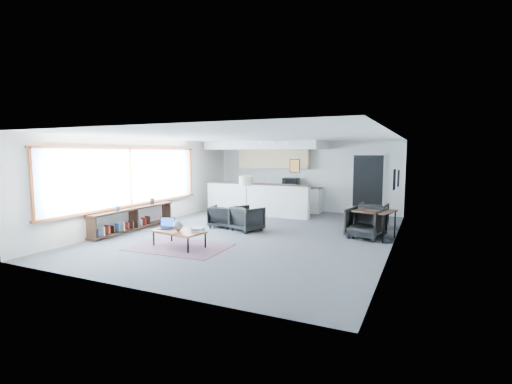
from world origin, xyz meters
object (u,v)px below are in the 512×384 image
at_px(book_stack, 198,230).
at_px(floor_lamp, 246,183).
at_px(coffee_table, 179,232).
at_px(ceramic_pot, 178,226).
at_px(microwave, 291,181).
at_px(dining_chair_near, 366,224).
at_px(dining_table, 375,213).
at_px(armchair_right, 247,217).
at_px(dining_chair_far, 373,216).
at_px(laptop, 167,225).
at_px(armchair_left, 222,215).

distance_m(book_stack, floor_lamp, 3.08).
bearing_deg(coffee_table, ceramic_pot, -159.01).
bearing_deg(microwave, book_stack, -89.50).
distance_m(coffee_table, dining_chair_near, 4.67).
bearing_deg(dining_table, floor_lamp, 176.72).
height_order(armchair_right, dining_chair_near, armchair_right).
bearing_deg(dining_chair_near, floor_lamp, -171.17).
xyz_separation_m(dining_chair_far, microwave, (-3.23, 1.97, 0.78)).
height_order(floor_lamp, microwave, floor_lamp).
xyz_separation_m(laptop, armchair_left, (0.14, 2.38, -0.12)).
bearing_deg(laptop, ceramic_pot, -30.05).
bearing_deg(floor_lamp, dining_chair_near, -4.68).
distance_m(laptop, armchair_left, 2.38).
height_order(laptop, microwave, microwave).
relative_size(armchair_left, dining_chair_near, 0.95).
xyz_separation_m(dining_chair_near, dining_chair_far, (-0.01, 1.44, -0.02)).
height_order(armchair_left, armchair_right, armchair_right).
bearing_deg(dining_chair_near, armchair_right, -158.14).
xyz_separation_m(coffee_table, microwave, (0.53, 6.17, 0.76)).
xyz_separation_m(floor_lamp, microwave, (0.31, 3.12, -0.16)).
bearing_deg(dining_table, armchair_left, -175.03).
bearing_deg(armchair_left, armchair_right, 161.32).
bearing_deg(armchair_right, microwave, -64.96).
distance_m(laptop, microwave, 6.19).
distance_m(laptop, armchair_right, 2.45).
xyz_separation_m(book_stack, dining_chair_far, (3.31, 4.10, -0.09)).
relative_size(coffee_table, book_stack, 3.75).
bearing_deg(coffee_table, dining_chair_far, 57.69).
relative_size(dining_chair_far, microwave, 1.18).
xyz_separation_m(laptop, microwave, (0.96, 6.08, 0.66)).
height_order(laptop, dining_chair_far, dining_chair_far).
bearing_deg(floor_lamp, ceramic_pot, -94.47).
bearing_deg(coffee_table, book_stack, 22.66).
bearing_deg(armchair_right, dining_table, -147.22).
distance_m(armchair_right, dining_chair_far, 3.67).
height_order(book_stack, microwave, microwave).
relative_size(dining_chair_near, microwave, 1.27).
bearing_deg(laptop, coffee_table, -28.82).
relative_size(coffee_table, microwave, 2.24).
xyz_separation_m(ceramic_pot, floor_lamp, (0.24, 3.06, 0.78)).
height_order(ceramic_pot, floor_lamp, floor_lamp).
bearing_deg(book_stack, ceramic_pot, -166.87).
relative_size(coffee_table, laptop, 3.05).
xyz_separation_m(armchair_right, dining_chair_near, (3.15, 0.46, -0.02)).
height_order(book_stack, dining_chair_near, dining_chair_near).
relative_size(armchair_right, dining_chair_far, 1.12).
relative_size(dining_chair_near, dining_chair_far, 1.07).
bearing_deg(book_stack, armchair_right, 85.50).
height_order(coffee_table, dining_chair_near, dining_chair_near).
relative_size(laptop, book_stack, 1.23).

